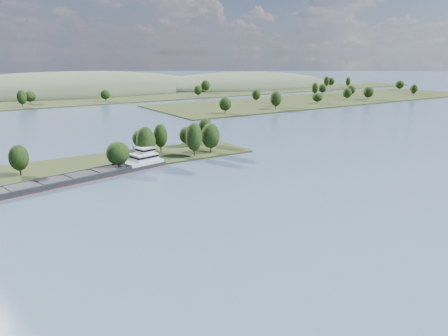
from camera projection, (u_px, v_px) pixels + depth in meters
ground at (205, 203)px, 123.11m from camera, size 1800.00×1800.00×0.00m
tree_island at (146, 149)px, 173.30m from camera, size 100.00×32.85×14.81m
right_bank at (327, 99)px, 389.07m from camera, size 320.00×90.00×14.90m
back_shoreline at (40, 104)px, 354.61m from camera, size 900.00×60.00×15.81m
hill_east at (243, 86)px, 543.56m from camera, size 260.00×140.00×36.00m
hill_west at (73, 92)px, 463.47m from camera, size 320.00×160.00×44.00m
cargo_barge at (85, 175)px, 146.09m from camera, size 71.89×22.83×9.69m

